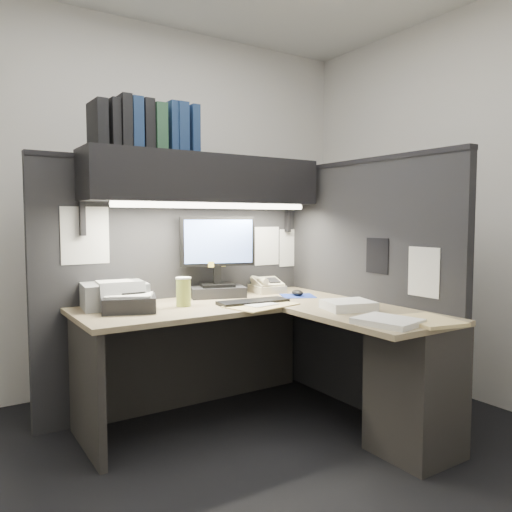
% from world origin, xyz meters
% --- Properties ---
extents(floor, '(3.50, 3.50, 0.00)m').
position_xyz_m(floor, '(0.00, 0.00, 0.00)').
color(floor, black).
rests_on(floor, ground).
extents(wall_back, '(3.50, 0.04, 2.70)m').
position_xyz_m(wall_back, '(0.00, 1.50, 1.35)').
color(wall_back, silver).
rests_on(wall_back, floor).
extents(wall_right, '(0.04, 3.00, 2.70)m').
position_xyz_m(wall_right, '(1.75, 0.00, 1.35)').
color(wall_right, silver).
rests_on(wall_right, floor).
extents(partition_back, '(1.90, 0.06, 1.60)m').
position_xyz_m(partition_back, '(0.03, 0.93, 0.80)').
color(partition_back, black).
rests_on(partition_back, floor).
extents(partition_right, '(0.06, 1.50, 1.60)m').
position_xyz_m(partition_right, '(0.98, 0.18, 0.80)').
color(partition_right, black).
rests_on(partition_right, floor).
extents(desk, '(1.70, 1.53, 0.73)m').
position_xyz_m(desk, '(0.43, -0.00, 0.44)').
color(desk, '#8E805A').
rests_on(desk, floor).
extents(overhead_shelf, '(1.55, 0.34, 0.30)m').
position_xyz_m(overhead_shelf, '(0.12, 0.75, 1.50)').
color(overhead_shelf, black).
rests_on(overhead_shelf, partition_back).
extents(task_light_tube, '(1.32, 0.04, 0.04)m').
position_xyz_m(task_light_tube, '(0.12, 0.61, 1.33)').
color(task_light_tube, white).
rests_on(task_light_tube, overhead_shelf).
extents(monitor, '(0.48, 0.31, 0.53)m').
position_xyz_m(monitor, '(0.22, 0.77, 0.94)').
color(monitor, black).
rests_on(monitor, desk).
extents(keyboard, '(0.45, 0.18, 0.02)m').
position_xyz_m(keyboard, '(0.27, 0.42, 0.74)').
color(keyboard, black).
rests_on(keyboard, desk).
extents(mousepad, '(0.28, 0.27, 0.00)m').
position_xyz_m(mousepad, '(0.69, 0.50, 0.73)').
color(mousepad, '#1C339B').
rests_on(mousepad, desk).
extents(mouse, '(0.08, 0.11, 0.04)m').
position_xyz_m(mouse, '(0.68, 0.50, 0.75)').
color(mouse, black).
rests_on(mouse, mousepad).
extents(telephone, '(0.23, 0.23, 0.08)m').
position_xyz_m(telephone, '(0.61, 0.76, 0.77)').
color(telephone, beige).
rests_on(telephone, desk).
extents(coffee_cup, '(0.11, 0.11, 0.16)m').
position_xyz_m(coffee_cup, '(-0.12, 0.57, 0.81)').
color(coffee_cup, '#CDD254').
rests_on(coffee_cup, desk).
extents(printer, '(0.39, 0.35, 0.14)m').
position_xyz_m(printer, '(-0.48, 0.77, 0.80)').
color(printer, '#929597').
rests_on(printer, desk).
extents(notebook_stack, '(0.35, 0.32, 0.09)m').
position_xyz_m(notebook_stack, '(-0.45, 0.58, 0.77)').
color(notebook_stack, black).
rests_on(notebook_stack, desk).
extents(open_folder, '(0.45, 0.35, 0.01)m').
position_xyz_m(open_folder, '(0.27, 0.32, 0.73)').
color(open_folder, '#E2C87F').
rests_on(open_folder, desk).
extents(paper_stack_a, '(0.32, 0.29, 0.05)m').
position_xyz_m(paper_stack_a, '(0.62, -0.05, 0.76)').
color(paper_stack_a, white).
rests_on(paper_stack_a, desk).
extents(paper_stack_b, '(0.29, 0.34, 0.03)m').
position_xyz_m(paper_stack_b, '(0.50, -0.45, 0.74)').
color(paper_stack_b, white).
rests_on(paper_stack_b, desk).
extents(manila_stack, '(0.30, 0.35, 0.02)m').
position_xyz_m(manila_stack, '(0.71, -0.53, 0.74)').
color(manila_stack, '#E2C87F').
rests_on(manila_stack, desk).
extents(binder_row, '(0.62, 0.25, 0.30)m').
position_xyz_m(binder_row, '(-0.27, 0.76, 1.79)').
color(binder_row, black).
rests_on(binder_row, overhead_shelf).
extents(pinned_papers, '(1.76, 1.31, 0.51)m').
position_xyz_m(pinned_papers, '(0.42, 0.56, 1.05)').
color(pinned_papers, white).
rests_on(pinned_papers, partition_back).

